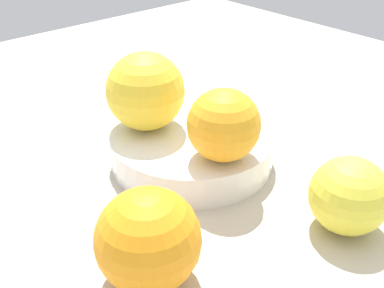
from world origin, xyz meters
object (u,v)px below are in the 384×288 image
(fruit_bowl, at_px, (192,147))
(orange_in_bowl_0, at_px, (145,91))
(orange_loose_1, at_px, (349,196))
(orange_in_bowl_1, at_px, (224,125))
(orange_loose_0, at_px, (148,240))

(fruit_bowl, xyz_separation_m, orange_in_bowl_0, (0.03, -0.04, 0.06))
(orange_in_bowl_0, relative_size, orange_loose_1, 1.20)
(orange_in_bowl_0, bearing_deg, orange_loose_1, 104.36)
(orange_in_bowl_0, relative_size, orange_in_bowl_1, 1.18)
(orange_in_bowl_1, distance_m, orange_loose_0, 0.15)
(orange_in_bowl_1, xyz_separation_m, orange_loose_1, (-0.04, 0.12, -0.04))
(orange_loose_0, relative_size, orange_loose_1, 1.16)
(fruit_bowl, relative_size, orange_loose_1, 2.53)
(fruit_bowl, distance_m, orange_loose_0, 0.18)
(orange_loose_0, bearing_deg, orange_in_bowl_0, -126.52)
(orange_in_bowl_0, xyz_separation_m, orange_loose_0, (0.11, 0.15, -0.04))
(orange_loose_0, xyz_separation_m, orange_loose_1, (-0.17, 0.07, -0.01))
(orange_loose_0, height_order, orange_loose_1, orange_loose_0)
(orange_loose_0, bearing_deg, orange_in_bowl_1, -158.17)
(orange_in_bowl_1, xyz_separation_m, orange_loose_0, (0.13, 0.05, -0.03))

